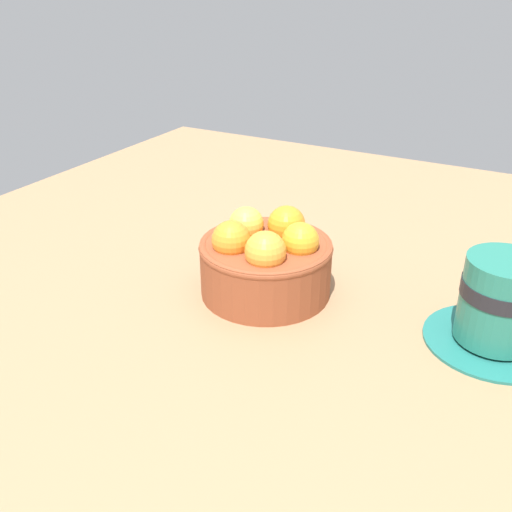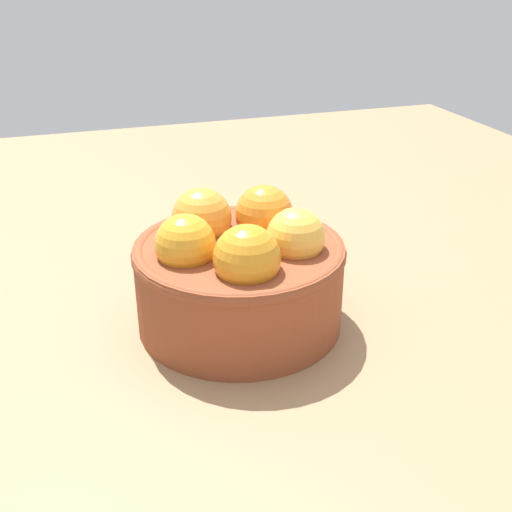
{
  "view_description": "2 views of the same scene",
  "coord_description": "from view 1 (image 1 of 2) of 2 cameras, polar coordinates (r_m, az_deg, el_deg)",
  "views": [
    {
      "loc": [
        -49.07,
        -25.54,
        32.48
      ],
      "look_at": [
        -0.36,
        1.01,
        4.39
      ],
      "focal_mm": 40.19,
      "sensor_mm": 36.0,
      "label": 1
    },
    {
      "loc": [
        37.03,
        -10.91,
        24.05
      ],
      "look_at": [
        -0.01,
        1.21,
        5.02
      ],
      "focal_mm": 44.49,
      "sensor_mm": 36.0,
      "label": 2
    }
  ],
  "objects": [
    {
      "name": "coffee_cup",
      "position": [
        0.58,
        23.11,
        -4.49
      ],
      "size": [
        13.01,
        13.01,
        8.96
      ],
      "color": "#206C63",
      "rests_on": "ground_plane"
    },
    {
      "name": "terracotta_bowl",
      "position": [
        0.62,
        0.97,
        -0.33
      ],
      "size": [
        14.48,
        14.48,
        9.03
      ],
      "color": "brown",
      "rests_on": "ground_plane"
    },
    {
      "name": "ground_plane",
      "position": [
        0.65,
        0.93,
        -5.1
      ],
      "size": [
        113.22,
        101.98,
        4.04
      ],
      "primitive_type": "cube",
      "color": "#997551"
    }
  ]
}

